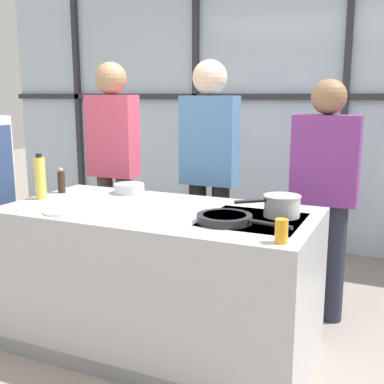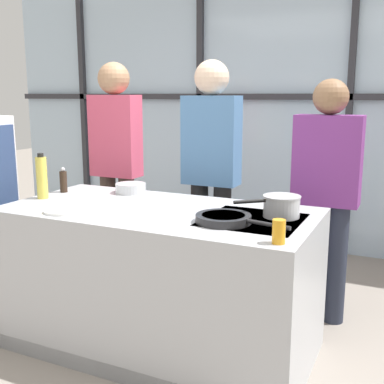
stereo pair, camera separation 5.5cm
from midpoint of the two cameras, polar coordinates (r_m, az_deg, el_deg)
name	(u,v)px [view 1 (the left image)]	position (r m, az deg, el deg)	size (l,w,h in m)	color
ground_plane	(160,345)	(3.21, -4.33, -17.65)	(18.00, 18.00, 0.00)	gray
back_window_wall	(267,110)	(5.01, 8.52, 9.56)	(6.40, 0.10, 2.80)	silver
demo_island	(159,279)	(3.02, -4.44, -10.28)	(1.87, 0.92, 0.89)	#B7BABF
spectator_far_left	(113,157)	(3.97, -9.70, 4.07)	(0.41, 0.25, 1.81)	#47382D
spectator_center_left	(209,164)	(3.58, 1.61, 3.28)	(0.42, 0.25, 1.81)	black
spectator_center_right	(324,187)	(3.37, 14.93, 0.54)	(0.44, 0.23, 1.66)	#232838
frying_pan	(226,218)	(2.57, 3.40, -3.12)	(0.53, 0.30, 0.04)	#232326
saucepan	(282,205)	(2.73, 10.01, -1.55)	(0.33, 0.30, 0.12)	silver
white_plate	(63,211)	(2.90, -15.55, -2.22)	(0.23, 0.23, 0.01)	white
mixing_bowl	(129,188)	(3.37, -7.91, 0.48)	(0.21, 0.21, 0.07)	silver
oil_bottle	(40,178)	(3.29, -18.02, 1.62)	(0.07, 0.07, 0.30)	#E0CC4C
pepper_grinder	(61,181)	(3.47, -15.66, 1.22)	(0.05, 0.05, 0.18)	#332319
juice_glass_near	(281,231)	(2.25, 9.86, -4.58)	(0.06, 0.06, 0.11)	orange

